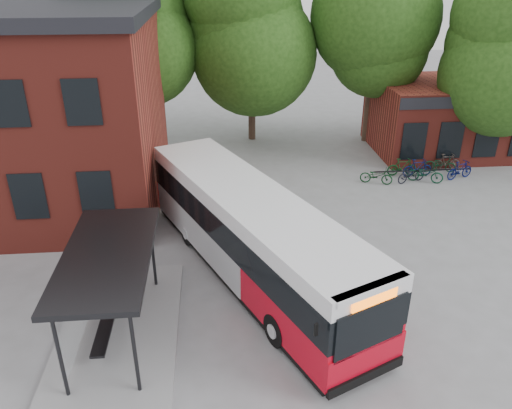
{
  "coord_description": "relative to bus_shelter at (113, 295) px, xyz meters",
  "views": [
    {
      "loc": [
        -1.46,
        -13.05,
        10.06
      ],
      "look_at": [
        0.02,
        3.39,
        2.0
      ],
      "focal_mm": 35.0,
      "sensor_mm": 36.0,
      "label": 1
    }
  ],
  "objects": [
    {
      "name": "tree_3",
      "position": [
        17.5,
        13.0,
        3.19
      ],
      "size": [
        7.04,
        7.04,
        9.28
      ],
      "primitive_type": null,
      "color": "#1D3F10",
      "rests_on": "ground"
    },
    {
      "name": "bicycle_1",
      "position": [
        12.76,
        11.25,
        -0.98
      ],
      "size": [
        1.58,
        0.51,
        0.94
      ],
      "primitive_type": "imported",
      "rotation": [
        0.0,
        0.0,
        1.53
      ],
      "color": "#0C401A",
      "rests_on": "ground"
    },
    {
      "name": "bike_rail",
      "position": [
        13.78,
        11.0,
        -1.26
      ],
      "size": [
        5.2,
        0.1,
        0.38
      ],
      "primitive_type": null,
      "color": "black",
      "rests_on": "ground"
    },
    {
      "name": "bicycle_6",
      "position": [
        15.0,
        11.64,
        -1.04
      ],
      "size": [
        1.67,
        1.07,
        0.83
      ],
      "primitive_type": "imported",
      "rotation": [
        0.0,
        0.0,
        1.21
      ],
      "color": "#0F3D22",
      "rests_on": "ground"
    },
    {
      "name": "ground",
      "position": [
        4.5,
        1.0,
        -1.45
      ],
      "size": [
        100.0,
        100.0,
        0.0
      ],
      "primitive_type": "plane",
      "color": "gray"
    },
    {
      "name": "bus_shelter",
      "position": [
        0.0,
        0.0,
        0.0
      ],
      "size": [
        3.6,
        7.0,
        2.9
      ],
      "primitive_type": null,
      "color": "black",
      "rests_on": "ground"
    },
    {
      "name": "bicycle_0",
      "position": [
        11.11,
        10.34,
        -1.03
      ],
      "size": [
        1.7,
        1.1,
        0.84
      ],
      "primitive_type": "imported",
      "rotation": [
        0.0,
        0.0,
        1.2
      ],
      "color": "#0B3516",
      "rests_on": "ground"
    },
    {
      "name": "bicycle_4",
      "position": [
        13.63,
        10.32,
        -0.99
      ],
      "size": [
        1.85,
        1.26,
        0.92
      ],
      "primitive_type": "imported",
      "rotation": [
        0.0,
        0.0,
        1.16
      ],
      "color": "#0C3D25",
      "rests_on": "ground"
    },
    {
      "name": "bicycle_2",
      "position": [
        12.92,
        10.36,
        -1.02
      ],
      "size": [
        1.74,
        1.08,
        0.86
      ],
      "primitive_type": "imported",
      "rotation": [
        0.0,
        0.0,
        1.91
      ],
      "color": "black",
      "rests_on": "ground"
    },
    {
      "name": "bicycle_3",
      "position": [
        13.5,
        11.05,
        -0.97
      ],
      "size": [
        1.63,
        0.6,
        0.96
      ],
      "primitive_type": "imported",
      "rotation": [
        0.0,
        0.0,
        1.66
      ],
      "color": "#09154B",
      "rests_on": "ground"
    },
    {
      "name": "tree_1",
      "position": [
        5.5,
        18.0,
        3.75
      ],
      "size": [
        7.92,
        7.92,
        10.4
      ],
      "primitive_type": null,
      "color": "#1D3F10",
      "rests_on": "ground"
    },
    {
      "name": "city_bus",
      "position": [
        4.23,
        2.87,
        0.12
      ],
      "size": [
        7.45,
        12.31,
        3.13
      ],
      "primitive_type": null,
      "rotation": [
        0.0,
        0.0,
        0.42
      ],
      "color": "red",
      "rests_on": "ground"
    },
    {
      "name": "tree_0",
      "position": [
        -1.5,
        17.0,
        4.05
      ],
      "size": [
        7.92,
        7.92,
        11.0
      ],
      "primitive_type": null,
      "color": "#1D3F10",
      "rests_on": "ground"
    },
    {
      "name": "tree_2",
      "position": [
        12.5,
        17.0,
        4.05
      ],
      "size": [
        7.92,
        7.92,
        11.0
      ],
      "primitive_type": null,
      "color": "#1D3F10",
      "rests_on": "ground"
    },
    {
      "name": "shop_row",
      "position": [
        19.5,
        15.0,
        0.55
      ],
      "size": [
        14.0,
        6.2,
        4.0
      ],
      "primitive_type": null,
      "color": "maroon",
      "rests_on": "ground"
    },
    {
      "name": "bicycle_7",
      "position": [
        15.55,
        10.56,
        -0.97
      ],
      "size": [
        1.67,
        0.96,
        0.97
      ],
      "primitive_type": "imported",
      "rotation": [
        0.0,
        0.0,
        1.91
      ],
      "color": "#050D44",
      "rests_on": "ground"
    },
    {
      "name": "bicycle_5",
      "position": [
        15.37,
        11.78,
        -0.99
      ],
      "size": [
        1.54,
        0.45,
        0.92
      ],
      "primitive_type": "imported",
      "rotation": [
        0.0,
        0.0,
        1.58
      ],
      "color": "#463B35",
      "rests_on": "ground"
    }
  ]
}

